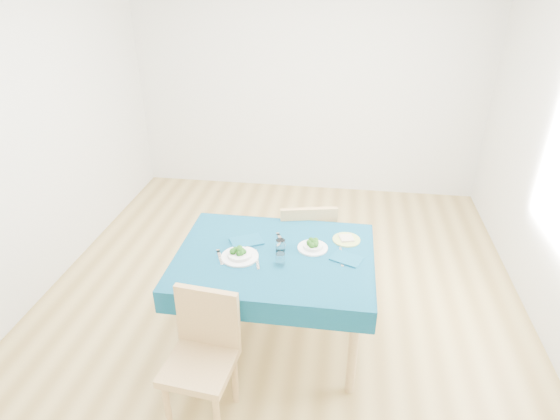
# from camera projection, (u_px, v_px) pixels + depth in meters

# --- Properties ---
(room_shell) EXTENTS (4.02, 4.52, 2.73)m
(room_shell) POSITION_uv_depth(u_px,v_px,m) (280.00, 148.00, 3.29)
(room_shell) COLOR olive
(room_shell) RESTS_ON ground
(table) EXTENTS (1.32, 1.01, 0.76)m
(table) POSITION_uv_depth(u_px,v_px,m) (275.00, 299.00, 3.33)
(table) COLOR #073953
(table) RESTS_ON ground
(chair_near) EXTENTS (0.43, 0.46, 0.97)m
(chair_near) POSITION_uv_depth(u_px,v_px,m) (199.00, 358.00, 2.69)
(chair_near) COLOR tan
(chair_near) RESTS_ON ground
(chair_far) EXTENTS (0.53, 0.56, 1.09)m
(chair_far) POSITION_uv_depth(u_px,v_px,m) (305.00, 230.00, 3.86)
(chair_far) COLOR tan
(chair_far) RESTS_ON ground
(bowl_near) EXTENTS (0.25, 0.25, 0.08)m
(bowl_near) POSITION_uv_depth(u_px,v_px,m) (240.00, 253.00, 3.10)
(bowl_near) COLOR white
(bowl_near) RESTS_ON table
(bowl_far) EXTENTS (0.21, 0.21, 0.06)m
(bowl_far) POSITION_uv_depth(u_px,v_px,m) (313.00, 245.00, 3.20)
(bowl_far) COLOR white
(bowl_far) RESTS_ON table
(fork_near) EXTENTS (0.09, 0.17, 0.00)m
(fork_near) POSITION_uv_depth(u_px,v_px,m) (220.00, 258.00, 3.12)
(fork_near) COLOR silver
(fork_near) RESTS_ON table
(knife_near) EXTENTS (0.08, 0.23, 0.00)m
(knife_near) POSITION_uv_depth(u_px,v_px,m) (257.00, 259.00, 3.10)
(knife_near) COLOR silver
(knife_near) RESTS_ON table
(fork_far) EXTENTS (0.09, 0.16, 0.00)m
(fork_far) POSITION_uv_depth(u_px,v_px,m) (281.00, 240.00, 3.32)
(fork_far) COLOR silver
(fork_far) RESTS_ON table
(knife_far) EXTENTS (0.04, 0.23, 0.00)m
(knife_far) POSITION_uv_depth(u_px,v_px,m) (341.00, 257.00, 3.12)
(knife_far) COLOR silver
(knife_far) RESTS_ON table
(napkin_near) EXTENTS (0.27, 0.24, 0.01)m
(napkin_near) POSITION_uv_depth(u_px,v_px,m) (247.00, 241.00, 3.29)
(napkin_near) COLOR navy
(napkin_near) RESTS_ON table
(napkin_far) EXTENTS (0.23, 0.20, 0.01)m
(napkin_far) POSITION_uv_depth(u_px,v_px,m) (346.00, 259.00, 3.10)
(napkin_far) COLOR navy
(napkin_far) RESTS_ON table
(tumbler_center) EXTENTS (0.06, 0.06, 0.08)m
(tumbler_center) POSITION_uv_depth(u_px,v_px,m) (280.00, 245.00, 3.18)
(tumbler_center) COLOR white
(tumbler_center) RESTS_ON table
(tumbler_side) EXTENTS (0.06, 0.06, 0.08)m
(tumbler_side) POSITION_uv_depth(u_px,v_px,m) (280.00, 259.00, 3.03)
(tumbler_side) COLOR white
(tumbler_side) RESTS_ON table
(side_plate) EXTENTS (0.20, 0.20, 0.01)m
(side_plate) POSITION_uv_depth(u_px,v_px,m) (346.00, 240.00, 3.31)
(side_plate) COLOR #B6C962
(side_plate) RESTS_ON table
(bread_slice) EXTENTS (0.11, 0.11, 0.01)m
(bread_slice) POSITION_uv_depth(u_px,v_px,m) (347.00, 238.00, 3.31)
(bread_slice) COLOR beige
(bread_slice) RESTS_ON side_plate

